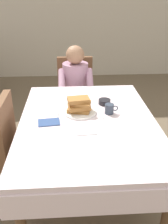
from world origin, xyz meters
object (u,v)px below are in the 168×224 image
at_px(dining_table_main, 88,129).
at_px(chair_diner, 75,90).
at_px(fork_left_of_plate, 58,114).
at_px(diner_person, 76,84).
at_px(knife_right_of_plate, 102,113).
at_px(breakfast_stack, 79,105).
at_px(bowl_butter, 104,102).
at_px(plate_breakfast, 80,112).
at_px(cup_coffee, 110,109).
at_px(spoon_near_edge, 87,134).

xyz_separation_m(dining_table_main, chair_diner, (-0.07, 1.17, -0.12)).
distance_m(chair_diner, fork_left_of_plate, 1.10).
xyz_separation_m(chair_diner, diner_person, (-0.00, -0.16, 0.14)).
relative_size(dining_table_main, knife_right_of_plate, 7.62).
relative_size(dining_table_main, chair_diner, 1.64).
distance_m(breakfast_stack, bowl_butter, 0.29).
distance_m(dining_table_main, chair_diner, 1.18).
distance_m(diner_person, plate_breakfast, 0.90).
relative_size(dining_table_main, cup_coffee, 13.49).
bearing_deg(fork_left_of_plate, cup_coffee, -85.74).
bearing_deg(dining_table_main, bowl_butter, 58.49).
bearing_deg(diner_person, breakfast_stack, 90.37).
relative_size(diner_person, breakfast_stack, 5.28).
height_order(chair_diner, diner_person, diner_person).
bearing_deg(knife_right_of_plate, fork_left_of_plate, 94.00).
bearing_deg(diner_person, cup_coffee, 105.91).
relative_size(bowl_butter, fork_left_of_plate, 0.61).
distance_m(plate_breakfast, fork_left_of_plate, 0.19).
distance_m(diner_person, cup_coffee, 0.96).
bearing_deg(spoon_near_edge, plate_breakfast, 93.17).
bearing_deg(dining_table_main, fork_left_of_plate, 157.52).
xyz_separation_m(chair_diner, fork_left_of_plate, (-0.18, -1.07, 0.21)).
bearing_deg(diner_person, bowl_butter, 108.52).
xyz_separation_m(dining_table_main, bowl_butter, (0.17, 0.29, 0.11)).
height_order(chair_diner, plate_breakfast, chair_diner).
bearing_deg(knife_right_of_plate, spoon_near_edge, 159.15).
xyz_separation_m(cup_coffee, spoon_near_edge, (-0.21, -0.33, -0.04)).
relative_size(dining_table_main, bowl_butter, 13.85).
bearing_deg(knife_right_of_plate, plate_breakfast, 87.99).
bearing_deg(fork_left_of_plate, dining_table_main, -107.48).
bearing_deg(dining_table_main, spoon_near_edge, -95.52).
bearing_deg(cup_coffee, spoon_near_edge, -123.11).
distance_m(cup_coffee, bowl_butter, 0.19).
height_order(plate_breakfast, spoon_near_edge, plate_breakfast).
height_order(bowl_butter, knife_right_of_plate, bowl_butter).
height_order(diner_person, spoon_near_edge, diner_person).
xyz_separation_m(dining_table_main, fork_left_of_plate, (-0.25, 0.10, 0.09)).
xyz_separation_m(bowl_butter, fork_left_of_plate, (-0.42, -0.18, -0.02)).
xyz_separation_m(dining_table_main, cup_coffee, (0.19, 0.10, 0.13)).
height_order(plate_breakfast, bowl_butter, bowl_butter).
height_order(breakfast_stack, bowl_butter, breakfast_stack).
xyz_separation_m(diner_person, plate_breakfast, (0.01, -0.89, 0.08)).
xyz_separation_m(plate_breakfast, breakfast_stack, (-0.01, -0.00, 0.07)).
relative_size(cup_coffee, bowl_butter, 1.03).
distance_m(bowl_butter, knife_right_of_plate, 0.19).
bearing_deg(bowl_butter, knife_right_of_plate, -102.99).
height_order(plate_breakfast, knife_right_of_plate, plate_breakfast).
xyz_separation_m(fork_left_of_plate, spoon_near_edge, (0.22, -0.34, 0.00)).
relative_size(plate_breakfast, fork_left_of_plate, 1.56).
bearing_deg(breakfast_stack, knife_right_of_plate, -5.70).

